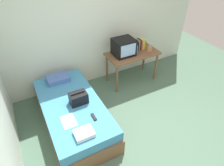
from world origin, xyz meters
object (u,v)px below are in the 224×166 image
at_px(water_bottle, 136,50).
at_px(handbag, 78,98).
at_px(pillow, 58,79).
at_px(bed, 73,113).
at_px(picture_frame, 150,49).
at_px(folded_towel, 84,133).
at_px(tv, 124,47).
at_px(remote_dark, 94,117).
at_px(book_row, 140,44).
at_px(desk, 132,57).
at_px(magazine, 69,121).

xyz_separation_m(water_bottle, handbag, (-1.59, -0.65, -0.22)).
bearing_deg(pillow, bed, -88.30).
relative_size(picture_frame, handbag, 0.55).
distance_m(bed, folded_towel, 0.79).
bearing_deg(water_bottle, picture_frame, -15.67).
bearing_deg(handbag, pillow, 100.50).
height_order(bed, handbag, handbag).
relative_size(bed, tv, 4.55).
bearing_deg(remote_dark, pillow, 100.82).
bearing_deg(tv, pillow, 178.16).
height_order(pillow, folded_towel, pillow).
xyz_separation_m(bed, pillow, (-0.02, 0.74, 0.31)).
bearing_deg(book_row, handbag, -155.80).
bearing_deg(picture_frame, handbag, -163.14).
bearing_deg(picture_frame, desk, 157.34).
relative_size(tv, handbag, 1.47).
bearing_deg(pillow, handbag, -79.50).
xyz_separation_m(magazine, folded_towel, (0.12, -0.35, 0.03)).
height_order(tv, pillow, tv).
relative_size(picture_frame, folded_towel, 0.59).
bearing_deg(bed, folded_towel, -93.60).
bearing_deg(picture_frame, pillow, 173.81).
relative_size(bed, folded_towel, 7.14).
bearing_deg(desk, folded_towel, -140.66).
bearing_deg(picture_frame, water_bottle, 164.33).
distance_m(tv, water_bottle, 0.30).
height_order(magazine, remote_dark, remote_dark).
height_order(tv, magazine, tv).
distance_m(water_bottle, folded_towel, 2.23).
bearing_deg(bed, desk, 21.82).
distance_m(pillow, folded_towel, 1.48).
bearing_deg(magazine, tv, 33.79).
relative_size(book_row, pillow, 0.57).
height_order(bed, remote_dark, remote_dark).
relative_size(book_row, handbag, 0.81).
bearing_deg(water_bottle, folded_towel, -142.75).
bearing_deg(tv, desk, -7.46).
height_order(pillow, magazine, pillow).
bearing_deg(bed, magazine, -113.67).
relative_size(water_bottle, pillow, 0.43).
distance_m(picture_frame, folded_towel, 2.43).
xyz_separation_m(bed, picture_frame, (2.01, 0.52, 0.57)).
height_order(book_row, magazine, book_row).
relative_size(tv, remote_dark, 2.82).
height_order(desk, remote_dark, desk).
relative_size(picture_frame, pillow, 0.39).
bearing_deg(handbag, tv, 29.45).
xyz_separation_m(pillow, magazine, (-0.15, -1.13, -0.05)).
bearing_deg(bed, book_row, 21.51).
bearing_deg(book_row, remote_dark, -143.82).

